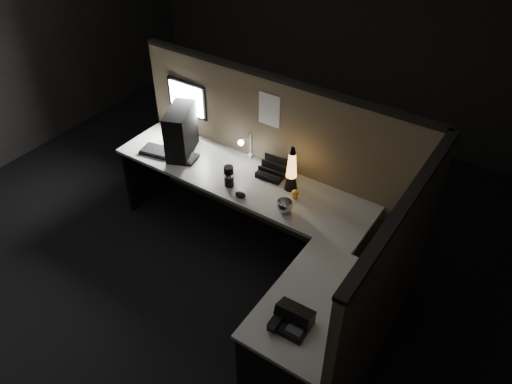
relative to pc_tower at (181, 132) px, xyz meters
The scene contains 17 objects.
floor 1.37m from the pc_tower, 38.10° to the right, with size 6.00×6.00×0.00m, color black.
room_shell 1.20m from the pc_tower, 38.10° to the right, with size 6.00×6.00×6.00m.
partition_back 0.86m from the pc_tower, 22.48° to the left, with size 2.66×0.06×1.50m, color brown.
partition_right 2.18m from the pc_tower, 13.58° to the right, with size 0.06×1.66×1.50m, color brown.
desk 1.08m from the pc_tower, 20.42° to the right, with size 2.60×1.60×0.73m.
pc_tower is the anchor object (origin of this frame).
monitor 0.34m from the pc_tower, 117.37° to the left, with size 0.41×0.18×0.53m.
keyboard 0.24m from the pc_tower, 124.62° to the right, with size 0.52×0.17×0.03m, color black.
mouse 0.83m from the pc_tower, 15.90° to the right, with size 0.09×0.07×0.04m, color black.
clip_lamp 0.58m from the pc_tower, 19.95° to the left, with size 0.05×0.20×0.25m.
organizer 0.87m from the pc_tower, 10.79° to the left, with size 0.23×0.21×0.17m.
lava_lamp 1.06m from the pc_tower, ahead, with size 0.11×0.11×0.39m.
travel_mug 0.65m from the pc_tower, 14.13° to the right, with size 0.08×0.08×0.18m, color black.
steel_mug 1.19m from the pc_tower, ahead, with size 0.13×0.13×0.10m, color #B3B2B9.
figurine 1.16m from the pc_tower, ahead, with size 0.06×0.06×0.06m, color yellow.
pinned_paper 0.83m from the pc_tower, 21.88° to the left, with size 0.20×0.00×0.28m, color white.
desk_phone 2.02m from the pc_tower, 30.92° to the right, with size 0.23×0.24×0.13m.
Camera 1 is at (1.79, -2.07, 3.23)m, focal length 35.00 mm.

